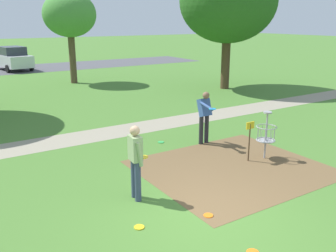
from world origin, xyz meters
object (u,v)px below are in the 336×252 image
frisbee_mid_grass (208,215)px  frisbee_far_right (139,227)px  tree_near_right (228,1)px  frisbee_far_left (253,252)px  player_throwing (136,158)px  frisbee_near_basket (161,142)px  disc_golf_basket (264,134)px  player_foreground_watching (205,114)px  parked_car_center_right (13,58)px  tree_near_left (70,15)px

frisbee_mid_grass → frisbee_far_right: same height
tree_near_right → frisbee_far_left: bearing=-129.2°
player_throwing → frisbee_near_basket: bearing=50.6°
frisbee_far_right → tree_near_right: 16.36m
frisbee_near_basket → frisbee_far_right: 5.20m
frisbee_far_right → tree_near_right: bearing=43.1°
frisbee_mid_grass → disc_golf_basket: bearing=27.1°
frisbee_near_basket → frisbee_far_left: bearing=-106.8°
frisbee_mid_grass → frisbee_far_right: (-1.41, 0.37, 0.00)m
player_throwing → frisbee_far_right: 1.56m
player_foreground_watching → parked_car_center_right: size_ratio=0.39×
tree_near_right → frisbee_mid_grass: bearing=-132.2°
player_foreground_watching → frisbee_mid_grass: 4.76m
player_foreground_watching → frisbee_far_right: 5.46m
disc_golf_basket → player_foreground_watching: (-0.61, 1.99, 0.23)m
player_foreground_watching → player_throwing: 4.30m
frisbee_mid_grass → tree_near_left: size_ratio=0.04×
player_throwing → frisbee_far_right: player_throwing is taller
frisbee_near_basket → tree_near_left: size_ratio=0.04×
player_foreground_watching → tree_near_right: 10.98m
disc_golf_basket → player_foreground_watching: bearing=106.9°
player_foreground_watching → frisbee_near_basket: player_foreground_watching is taller
frisbee_far_left → tree_near_right: 16.78m
tree_near_left → tree_near_right: size_ratio=0.78×
frisbee_near_basket → frisbee_far_right: same height
frisbee_far_left → tree_near_right: size_ratio=0.03×
frisbee_far_left → frisbee_far_right: 2.18m
parked_car_center_right → tree_near_left: bearing=-77.2°
frisbee_near_basket → tree_near_left: 13.84m
disc_golf_basket → tree_near_right: bearing=54.6°
frisbee_far_right → parked_car_center_right: parked_car_center_right is taller
disc_golf_basket → frisbee_far_left: (-3.53, -3.14, -0.74)m
frisbee_near_basket → frisbee_far_right: (-3.07, -4.20, 0.00)m
parked_car_center_right → disc_golf_basket: bearing=-85.1°
player_foreground_watching → parked_car_center_right: bearing=93.8°
player_throwing → frisbee_near_basket: size_ratio=8.39×
frisbee_near_basket → frisbee_far_left: same height
tree_near_right → parked_car_center_right: tree_near_right is taller
frisbee_far_left → player_foreground_watching: bearing=60.3°
player_throwing → disc_golf_basket: bearing=3.5°
player_foreground_watching → frisbee_far_left: size_ratio=7.89×
frisbee_near_basket → frisbee_mid_grass: size_ratio=1.02×
frisbee_mid_grass → tree_near_left: 18.44m
frisbee_near_basket → frisbee_mid_grass: bearing=-110.0°
frisbee_near_basket → frisbee_far_left: 6.24m
player_foreground_watching → frisbee_far_left: 5.99m
disc_golf_basket → frisbee_far_left: 4.78m
tree_near_left → parked_car_center_right: 9.43m
frisbee_far_right → frisbee_mid_grass: bearing=-14.7°
disc_golf_basket → player_foreground_watching: 2.10m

